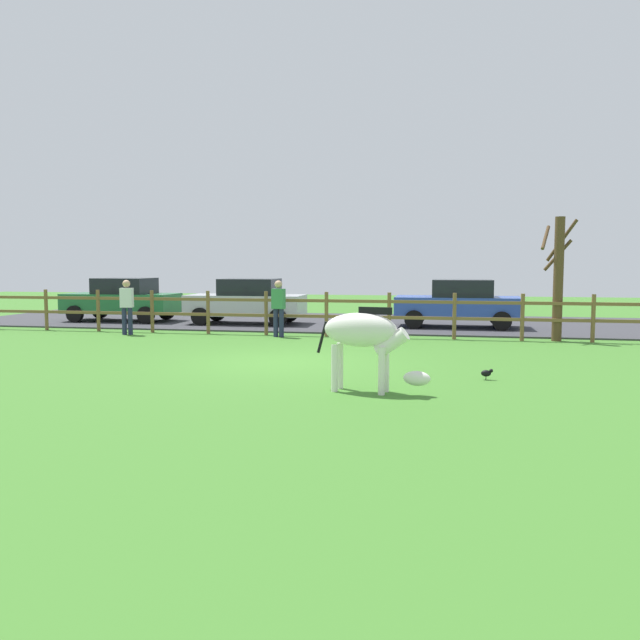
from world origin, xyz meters
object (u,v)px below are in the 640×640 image
object	(u,v)px
crow_on_grass	(487,373)
parked_car_blue	(458,303)
bare_tree	(558,275)
zebra	(365,336)
visitor_left_of_tree	(127,304)
visitor_right_of_tree	(278,306)
parked_car_green	(122,299)
parked_car_silver	(247,301)

from	to	relation	value
crow_on_grass	parked_car_blue	size ratio (longest dim) A/B	0.05
bare_tree	parked_car_blue	xyz separation A→B (m)	(-2.60, 2.86, -0.96)
bare_tree	zebra	bearing A→B (deg)	-117.97
bare_tree	zebra	size ratio (longest dim) A/B	1.76
visitor_left_of_tree	visitor_right_of_tree	size ratio (longest dim) A/B	1.00
zebra	parked_car_green	xyz separation A→B (m)	(-10.26, 10.81, -0.08)
bare_tree	visitor_left_of_tree	size ratio (longest dim) A/B	2.07
parked_car_blue	parked_car_silver	size ratio (longest dim) A/B	0.99
bare_tree	parked_car_blue	distance (m)	3.98
zebra	parked_car_green	world-z (taller)	parked_car_green
crow_on_grass	visitor_right_of_tree	distance (m)	8.12
crow_on_grass	parked_car_green	distance (m)	15.41
zebra	parked_car_blue	bearing A→B (deg)	81.32
parked_car_silver	parked_car_green	distance (m)	4.76
zebra	crow_on_grass	distance (m)	2.67
bare_tree	zebra	distance (m)	9.12
parked_car_silver	visitor_left_of_tree	distance (m)	4.42
zebra	parked_car_blue	xyz separation A→B (m)	(1.66, 10.88, -0.08)
parked_car_silver	parked_car_green	size ratio (longest dim) A/B	1.01
crow_on_grass	visitor_left_of_tree	xyz separation A→B (m)	(-10.12, 5.57, 0.78)
bare_tree	visitor_left_of_tree	xyz separation A→B (m)	(-12.35, -0.91, -0.89)
crow_on_grass	bare_tree	bearing A→B (deg)	71.09
crow_on_grass	parked_car_green	bearing A→B (deg)	142.98
crow_on_grass	parked_car_blue	world-z (taller)	parked_car_blue
zebra	visitor_left_of_tree	bearing A→B (deg)	138.68
crow_on_grass	parked_car_blue	xyz separation A→B (m)	(-0.38, 9.34, 0.72)
parked_car_blue	visitor_right_of_tree	bearing A→B (deg)	-146.26
visitor_left_of_tree	crow_on_grass	bearing A→B (deg)	-28.83
zebra	parked_car_green	bearing A→B (deg)	133.50
crow_on_grass	visitor_right_of_tree	world-z (taller)	visitor_right_of_tree
parked_car_blue	crow_on_grass	bearing A→B (deg)	-87.69
zebra	parked_car_green	size ratio (longest dim) A/B	0.48
parked_car_blue	visitor_left_of_tree	distance (m)	10.45
parked_car_blue	visitor_left_of_tree	world-z (taller)	visitor_left_of_tree
zebra	parked_car_blue	distance (m)	11.00
visitor_left_of_tree	parked_car_blue	bearing A→B (deg)	21.13
parked_car_blue	parked_car_silver	bearing A→B (deg)	-178.49
parked_car_silver	visitor_left_of_tree	bearing A→B (deg)	-125.84
parked_car_silver	bare_tree	bearing A→B (deg)	-15.29
crow_on_grass	visitor_right_of_tree	xyz separation A→B (m)	(-5.53, 5.90, 0.78)
zebra	parked_car_green	distance (m)	14.90
parked_car_blue	visitor_left_of_tree	xyz separation A→B (m)	(-9.75, -3.77, 0.06)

